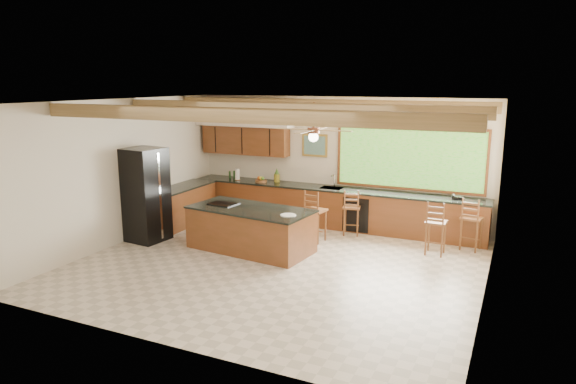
% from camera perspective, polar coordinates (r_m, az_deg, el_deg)
% --- Properties ---
extents(ground, '(7.20, 7.20, 0.00)m').
position_cam_1_polar(ground, '(9.63, -1.23, -8.14)').
color(ground, beige).
rests_on(ground, ground).
extents(room_shell, '(7.27, 6.54, 3.02)m').
position_cam_1_polar(room_shell, '(9.75, -0.51, 5.54)').
color(room_shell, beige).
rests_on(room_shell, ground).
extents(counter_run, '(7.12, 3.10, 1.26)m').
position_cam_1_polar(counter_run, '(12.01, 0.49, -1.67)').
color(counter_run, brown).
rests_on(counter_run, ground).
extents(island, '(2.60, 1.44, 0.89)m').
position_cam_1_polar(island, '(10.38, -4.17, -4.11)').
color(island, brown).
rests_on(island, ground).
extents(refrigerator, '(0.85, 0.83, 1.99)m').
position_cam_1_polar(refrigerator, '(11.27, -15.56, -0.30)').
color(refrigerator, black).
rests_on(refrigerator, ground).
extents(bar_stool_a, '(0.46, 0.46, 1.13)m').
position_cam_1_polar(bar_stool_a, '(10.79, 2.95, -2.19)').
color(bar_stool_a, brown).
rests_on(bar_stool_a, ground).
extents(bar_stool_b, '(0.45, 0.45, 1.04)m').
position_cam_1_polar(bar_stool_b, '(11.35, 7.01, -1.79)').
color(bar_stool_b, brown).
rests_on(bar_stool_b, ground).
extents(bar_stool_c, '(0.40, 0.40, 1.08)m').
position_cam_1_polar(bar_stool_c, '(10.38, 16.10, -3.39)').
color(bar_stool_c, brown).
rests_on(bar_stool_c, ground).
extents(bar_stool_d, '(0.46, 0.46, 1.09)m').
position_cam_1_polar(bar_stool_d, '(10.88, 19.74, -2.89)').
color(bar_stool_d, brown).
rests_on(bar_stool_d, ground).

